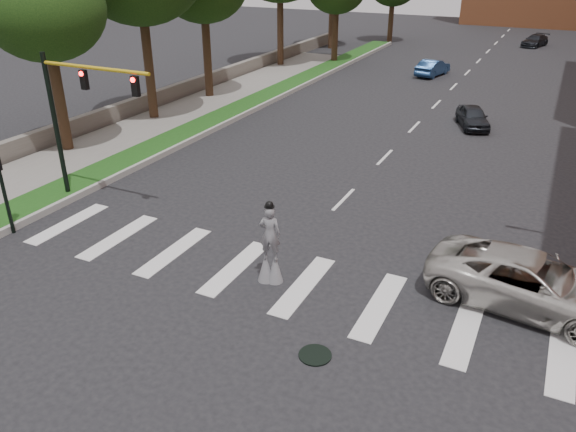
# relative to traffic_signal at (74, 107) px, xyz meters

# --- Properties ---
(ground_plane) EXTENTS (160.00, 160.00, 0.00)m
(ground_plane) POSITION_rel_traffic_signal_xyz_m (9.78, -3.00, -4.15)
(ground_plane) COLOR black
(ground_plane) RESTS_ON ground
(grass_median) EXTENTS (2.00, 60.00, 0.25)m
(grass_median) POSITION_rel_traffic_signal_xyz_m (-1.72, 17.00, -4.03)
(grass_median) COLOR #164313
(grass_median) RESTS_ON ground
(median_curb) EXTENTS (0.20, 60.00, 0.28)m
(median_curb) POSITION_rel_traffic_signal_xyz_m (-0.67, 17.00, -4.01)
(median_curb) COLOR #979892
(median_curb) RESTS_ON ground
(sidewalk_left) EXTENTS (4.00, 60.00, 0.18)m
(sidewalk_left) POSITION_rel_traffic_signal_xyz_m (-4.72, 7.00, -4.06)
(sidewalk_left) COLOR slate
(sidewalk_left) RESTS_ON ground
(stone_wall) EXTENTS (0.50, 56.00, 1.10)m
(stone_wall) POSITION_rel_traffic_signal_xyz_m (-7.22, 19.00, -3.60)
(stone_wall) COLOR #605A52
(stone_wall) RESTS_ON ground
(manhole) EXTENTS (0.90, 0.90, 0.04)m
(manhole) POSITION_rel_traffic_signal_xyz_m (12.78, -5.00, -4.13)
(manhole) COLOR black
(manhole) RESTS_ON ground
(traffic_signal) EXTENTS (5.30, 0.23, 6.20)m
(traffic_signal) POSITION_rel_traffic_signal_xyz_m (0.00, 0.00, 0.00)
(traffic_signal) COLOR black
(traffic_signal) RESTS_ON ground
(secondary_signal) EXTENTS (0.25, 0.21, 3.23)m
(secondary_signal) POSITION_rel_traffic_signal_xyz_m (-0.52, -3.50, -2.20)
(secondary_signal) COLOR black
(secondary_signal) RESTS_ON ground
(stilt_performer) EXTENTS (0.83, 0.61, 2.88)m
(stilt_performer) POSITION_rel_traffic_signal_xyz_m (9.96, -2.20, -2.98)
(stilt_performer) COLOR #322014
(stilt_performer) RESTS_ON ground
(suv_crossing) EXTENTS (6.34, 3.53, 1.68)m
(suv_crossing) POSITION_rel_traffic_signal_xyz_m (17.64, 0.00, -3.31)
(suv_crossing) COLOR #B9B7AF
(suv_crossing) RESTS_ON ground
(car_near) EXTENTS (2.80, 4.03, 1.27)m
(car_near) POSITION_rel_traffic_signal_xyz_m (12.91, 18.51, -3.51)
(car_near) COLOR black
(car_near) RESTS_ON ground
(car_mid) EXTENTS (2.23, 4.32, 1.36)m
(car_mid) POSITION_rel_traffic_signal_xyz_m (7.32, 32.33, -3.47)
(car_mid) COLOR navy
(car_mid) RESTS_ON ground
(car_far) EXTENTS (2.88, 4.56, 1.23)m
(car_far) POSITION_rel_traffic_signal_xyz_m (13.82, 52.41, -3.53)
(car_far) COLOR black
(car_far) RESTS_ON ground
(tree_1) EXTENTS (5.91, 5.91, 9.72)m
(tree_1) POSITION_rel_traffic_signal_xyz_m (-5.74, 4.45, 3.02)
(tree_1) COLOR #322014
(tree_1) RESTS_ON ground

